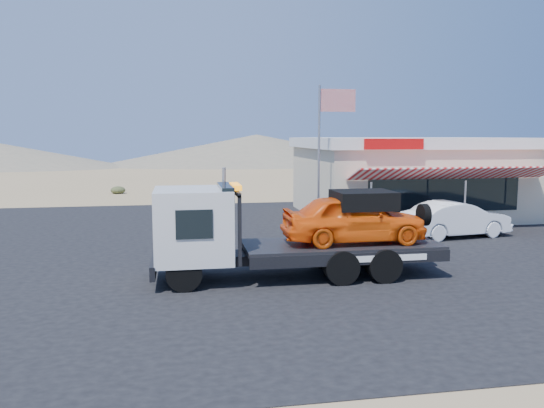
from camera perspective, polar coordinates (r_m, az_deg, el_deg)
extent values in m
plane|color=#988356|center=(16.80, -6.73, -6.52)|extent=(120.00, 120.00, 0.00)
cube|color=black|center=(19.91, -1.46, -4.25)|extent=(32.00, 24.00, 0.02)
cylinder|color=black|center=(13.94, -9.45, -7.41)|extent=(0.93, 0.28, 0.93)
cylinder|color=black|center=(15.75, -9.52, -5.69)|extent=(0.93, 0.28, 0.93)
cylinder|color=black|center=(14.57, 7.42, -6.71)|extent=(0.93, 0.51, 0.93)
cylinder|color=black|center=(16.32, 5.46, -5.16)|extent=(0.93, 0.51, 0.93)
cylinder|color=black|center=(14.97, 11.88, -6.43)|extent=(0.93, 0.51, 0.93)
cylinder|color=black|center=(16.68, 9.50, -4.96)|extent=(0.93, 0.51, 0.93)
cube|color=black|center=(15.22, 3.68, -5.52)|extent=(7.65, 0.93, 0.28)
cube|color=silver|center=(14.62, -8.48, -2.20)|extent=(2.05, 2.19, 1.96)
cube|color=black|center=(14.57, -5.04, 0.42)|extent=(0.33, 1.87, 0.84)
cube|color=black|center=(14.70, -3.92, -2.27)|extent=(0.09, 2.05, 1.87)
cube|color=orange|center=(14.56, -3.96, 1.90)|extent=(0.23, 1.12, 0.14)
cube|color=black|center=(15.44, 7.40, -4.41)|extent=(5.60, 2.15, 0.14)
imported|color=#F7560C|center=(15.41, 8.78, -1.54)|extent=(4.11, 1.65, 1.40)
cube|color=black|center=(15.43, 9.80, 0.44)|extent=(1.68, 1.40, 0.51)
imported|color=silver|center=(22.28, 19.20, -1.54)|extent=(4.46, 2.10, 1.41)
cube|color=beige|center=(27.83, 14.21, 2.40)|extent=(10.00, 8.00, 3.40)
cube|color=white|center=(27.74, 14.34, 6.41)|extent=(10.40, 8.40, 0.50)
cube|color=red|center=(22.83, 12.99, 6.30)|extent=(2.60, 0.12, 0.45)
cube|color=black|center=(24.25, 18.07, 1.09)|extent=(7.00, 0.06, 1.60)
cube|color=red|center=(23.40, 19.18, 3.16)|extent=(9.00, 1.73, 0.61)
cylinder|color=#99999E|center=(21.13, 10.56, -0.64)|extent=(0.08, 0.08, 2.20)
cylinder|color=#99999E|center=(22.84, 20.00, -0.37)|extent=(0.08, 0.08, 2.20)
cylinder|color=#99999E|center=(21.55, 5.06, 4.68)|extent=(0.10, 0.10, 6.00)
cube|color=#B20C14|center=(21.78, 7.07, 11.00)|extent=(1.50, 0.02, 0.90)
ellipsoid|color=#393F22|center=(38.59, -16.24, 1.49)|extent=(1.01, 1.01, 0.54)
ellipsoid|color=#393F22|center=(39.35, -4.24, 1.86)|extent=(0.96, 0.96, 0.52)
cone|color=#726B59|center=(75.11, -1.64, 5.89)|extent=(44.00, 44.00, 4.20)
cone|color=#726B59|center=(81.35, 20.29, 5.13)|extent=(32.00, 32.00, 3.00)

